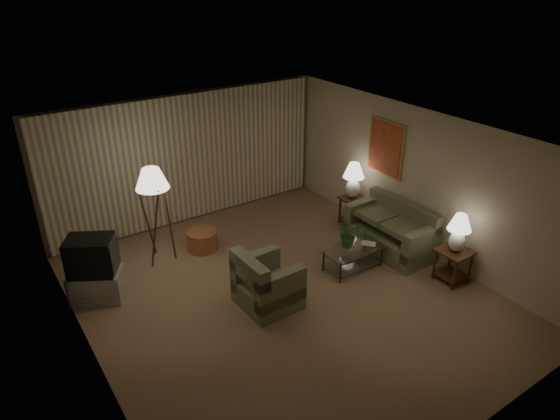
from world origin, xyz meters
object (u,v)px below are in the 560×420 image
at_px(floor_lamp, 156,214).
at_px(ottoman, 202,240).
at_px(side_table_near, 453,260).
at_px(tv_cabinet, 97,285).
at_px(table_lamp_near, 459,230).
at_px(crt_tv, 91,256).
at_px(sofa, 390,233).
at_px(vase, 348,247).
at_px(coffee_table, 353,255).
at_px(armchair, 268,284).
at_px(table_lamp_far, 354,177).
at_px(side_table_far, 351,206).

height_order(floor_lamp, ottoman, floor_lamp).
xyz_separation_m(side_table_near, tv_cabinet, (-5.20, 2.93, -0.16)).
height_order(table_lamp_near, crt_tv, table_lamp_near).
xyz_separation_m(sofa, ottoman, (-2.93, 2.04, -0.18)).
distance_m(table_lamp_near, crt_tv, 5.97).
bearing_deg(vase, coffee_table, -0.00).
bearing_deg(floor_lamp, ottoman, -7.43).
bearing_deg(floor_lamp, table_lamp_near, -41.93).
xyz_separation_m(table_lamp_near, tv_cabinet, (-5.20, 2.93, -0.75)).
height_order(sofa, coffee_table, sofa).
bearing_deg(sofa, armchair, -88.07).
height_order(armchair, vase, armchair).
distance_m(table_lamp_near, table_lamp_far, 2.60).
xyz_separation_m(sofa, side_table_far, (0.15, 1.25, 0.02)).
xyz_separation_m(tv_cabinet, ottoman, (2.12, 0.45, -0.06)).
xyz_separation_m(armchair, vase, (1.68, 0.02, 0.12)).
distance_m(side_table_near, tv_cabinet, 5.97).
bearing_deg(sofa, side_table_far, 172.60).
bearing_deg(side_table_near, floor_lamp, 138.07).
xyz_separation_m(crt_tv, ottoman, (2.12, 0.45, -0.62)).
xyz_separation_m(coffee_table, tv_cabinet, (-4.05, 1.68, -0.03)).
relative_size(side_table_near, side_table_far, 1.00).
relative_size(side_table_near, floor_lamp, 0.33).
height_order(sofa, armchair, armchair).
height_order(side_table_far, coffee_table, side_table_far).
distance_m(table_lamp_far, coffee_table, 1.93).
relative_size(sofa, side_table_far, 2.84).
bearing_deg(table_lamp_far, side_table_far, 0.00).
height_order(side_table_near, vase, side_table_near).
distance_m(coffee_table, crt_tv, 4.42).
xyz_separation_m(side_table_near, vase, (-1.30, 1.25, 0.09)).
height_order(side_table_far, vase, side_table_far).
height_order(sofa, side_table_far, sofa).
bearing_deg(floor_lamp, crt_tv, -156.95).
relative_size(side_table_near, vase, 3.55).
bearing_deg(armchair, coffee_table, -90.13).
height_order(armchair, tv_cabinet, armchair).
relative_size(table_lamp_near, tv_cabinet, 0.70).
xyz_separation_m(crt_tv, floor_lamp, (1.31, 0.56, 0.14)).
xyz_separation_m(side_table_near, crt_tv, (-5.20, 2.93, 0.40)).
bearing_deg(side_table_near, armchair, 157.64).
xyz_separation_m(table_lamp_near, vase, (-1.30, 1.25, -0.50)).
distance_m(sofa, armchair, 2.84).
bearing_deg(table_lamp_far, coffee_table, -130.40).
relative_size(table_lamp_near, floor_lamp, 0.38).
bearing_deg(table_lamp_far, tv_cabinet, 176.34).
bearing_deg(crt_tv, coffee_table, 7.60).
bearing_deg(vase, side_table_far, 46.10).
distance_m(side_table_near, floor_lamp, 5.25).
relative_size(table_lamp_far, vase, 4.46).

